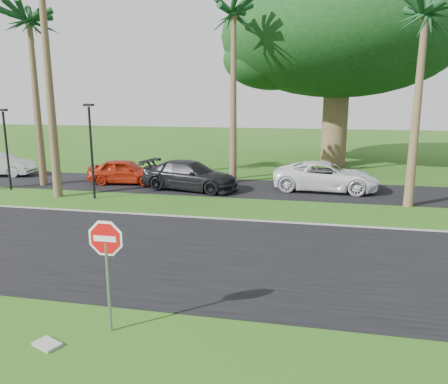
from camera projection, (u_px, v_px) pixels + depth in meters
name	position (u px, v px, depth m)	size (l,w,h in m)	color
ground	(142.00, 275.00, 12.44)	(120.00, 120.00, 0.00)	#255515
road	(166.00, 251.00, 14.35)	(120.00, 8.00, 0.02)	black
parking_strip	(228.00, 187.00, 24.39)	(120.00, 5.00, 0.02)	black
curb	(198.00, 217.00, 18.22)	(120.00, 0.12, 0.06)	gray
stop_sign_near	(106.00, 253.00, 9.09)	(1.05, 0.07, 2.62)	gray
palm_left_mid	(30.00, 25.00, 23.20)	(5.00, 5.00, 10.00)	brown
palm_center	(234.00, 18.00, 23.87)	(5.00, 5.00, 10.50)	brown
palm_right_near	(425.00, 19.00, 18.45)	(5.00, 5.00, 9.50)	brown
canopy_tree	(339.00, 38.00, 30.36)	(16.50, 16.50, 13.12)	brown
streetlight_left	(6.00, 144.00, 23.29)	(0.45, 0.25, 4.34)	black
streetlight_right	(91.00, 145.00, 21.20)	(0.45, 0.25, 4.64)	black
car_silver	(0.00, 165.00, 27.83)	(1.50, 4.31, 1.42)	silver
car_red	(125.00, 172.00, 25.26)	(1.69, 4.20, 1.43)	#AA230E
car_dark	(190.00, 176.00, 23.62)	(2.17, 5.34, 1.55)	black
car_minivan	(326.00, 177.00, 23.36)	(2.55, 5.53, 1.54)	white
utility_slab	(47.00, 344.00, 8.89)	(0.55, 0.35, 0.06)	gray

